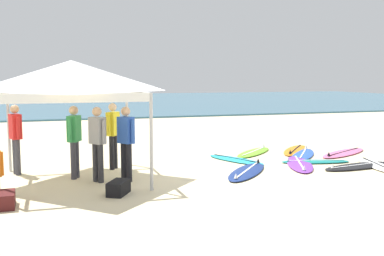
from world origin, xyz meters
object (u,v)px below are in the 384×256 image
object	(u,v)px
canopy_tent	(72,76)
person_green	(74,137)
surfboard_purple	(299,164)
surfboard_black	(361,166)
gear_bag_by_pole	(119,188)
surfboard_cyan	(236,160)
surfboard_teal	(315,161)
gear_bag_near_tent	(6,200)
surfboard_white	(377,165)
person_yellow	(113,131)
person_blue	(126,138)
person_grey	(97,139)
person_red	(16,134)
surfboard_blue	(303,154)
surfboard_navy	(247,171)
surfboard_orange	(295,150)
surfboard_lime	(254,152)
surfboard_pink	(344,153)

from	to	relation	value
canopy_tent	person_green	world-z (taller)	canopy_tent
surfboard_purple	surfboard_black	xyz separation A→B (m)	(1.41, -0.73, -0.00)
person_green	gear_bag_by_pole	world-z (taller)	person_green
surfboard_cyan	surfboard_teal	xyz separation A→B (m)	(1.98, -0.93, 0.00)
surfboard_purple	gear_bag_near_tent	xyz separation A→B (m)	(-7.23, -1.87, 0.10)
surfboard_black	surfboard_white	bearing A→B (deg)	-8.85
surfboard_black	person_yellow	distance (m)	6.58
gear_bag_near_tent	person_blue	bearing A→B (deg)	29.84
surfboard_cyan	person_green	world-z (taller)	person_green
surfboard_purple	person_grey	world-z (taller)	person_grey
surfboard_black	person_grey	size ratio (longest dim) A/B	1.50
surfboard_purple	surfboard_cyan	world-z (taller)	same
canopy_tent	person_yellow	distance (m)	2.00
person_red	person_blue	xyz separation A→B (m)	(2.43, -1.53, 0.00)
person_yellow	gear_bag_near_tent	world-z (taller)	person_yellow
surfboard_white	person_yellow	distance (m)	7.04
surfboard_blue	surfboard_navy	bearing A→B (deg)	-146.04
surfboard_teal	person_blue	size ratio (longest dim) A/B	1.16
surfboard_orange	surfboard_blue	xyz separation A→B (m)	(-0.14, -0.70, 0.00)
surfboard_teal	canopy_tent	bearing A→B (deg)	-178.86
surfboard_black	surfboard_blue	distance (m)	2.14
surfboard_lime	gear_bag_by_pole	distance (m)	6.03
surfboard_teal	surfboard_blue	bearing A→B (deg)	73.39
surfboard_white	person_grey	bearing A→B (deg)	176.40
canopy_tent	surfboard_purple	distance (m)	6.35
gear_bag_near_tent	person_yellow	bearing A→B (deg)	50.63
canopy_tent	surfboard_lime	distance (m)	6.36
surfboard_teal	person_yellow	world-z (taller)	person_yellow
surfboard_navy	surfboard_teal	xyz separation A→B (m)	(2.37, 0.64, 0.00)
person_blue	person_grey	world-z (taller)	same
surfboard_purple	person_red	xyz separation A→B (m)	(-7.20, 1.08, 0.95)
person_yellow	gear_bag_near_tent	distance (m)	3.84
surfboard_white	person_blue	bearing A→B (deg)	177.03
surfboard_pink	surfboard_lime	distance (m)	2.77
person_grey	surfboard_teal	bearing A→B (deg)	4.89
person_yellow	gear_bag_by_pole	xyz separation A→B (m)	(-0.27, -2.61, -0.85)
surfboard_lime	gear_bag_by_pole	xyz separation A→B (m)	(-4.77, -3.69, 0.10)
surfboard_lime	surfboard_teal	xyz separation A→B (m)	(0.95, -1.94, 0.00)
canopy_tent	surfboard_lime	xyz separation A→B (m)	(5.54, 2.07, -2.35)
surfboard_pink	person_red	bearing A→B (deg)	-179.54
canopy_tent	surfboard_blue	bearing A→B (deg)	10.91
surfboard_blue	person_yellow	world-z (taller)	person_yellow
canopy_tent	person_green	size ratio (longest dim) A/B	1.81
surfboard_black	person_red	world-z (taller)	person_red
canopy_tent	gear_bag_by_pole	world-z (taller)	canopy_tent
surfboard_purple	surfboard_pink	size ratio (longest dim) A/B	1.00
surfboard_teal	gear_bag_near_tent	world-z (taller)	gear_bag_near_tent
surfboard_teal	gear_bag_near_tent	distance (m)	8.09
canopy_tent	surfboard_blue	distance (m)	7.36
surfboard_blue	surfboard_teal	bearing A→B (deg)	-106.61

